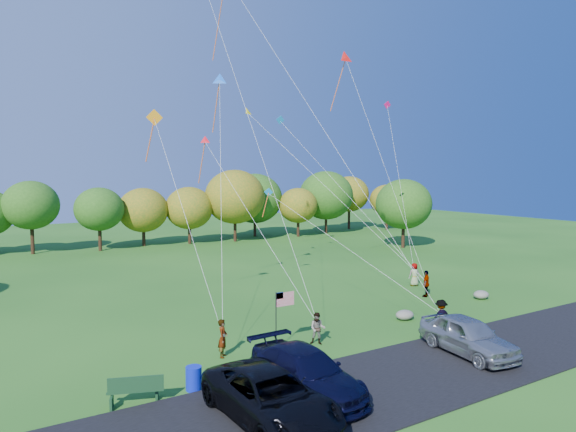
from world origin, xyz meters
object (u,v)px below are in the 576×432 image
flyer_a (223,338)px  trash_barrel (194,378)px  minivan_silver (468,336)px  flyer_d (426,284)px  flyer_b (318,329)px  park_bench (135,389)px  minivan_dark (270,397)px  flyer_c (441,316)px  flyer_e (414,274)px  minivan_navy (306,372)px

flyer_a → trash_barrel: flyer_a is taller
minivan_silver → flyer_d: flyer_d is taller
flyer_b → park_bench: bearing=-127.4°
minivan_dark → flyer_b: 7.88m
park_bench → flyer_c: bearing=20.2°
flyer_b → flyer_e: (13.17, 6.72, 0.06)m
flyer_a → flyer_b: size_ratio=1.11×
minivan_silver → flyer_a: 10.93m
flyer_d → flyer_e: (1.73, 2.77, -0.05)m
flyer_b → flyer_e: bearing=67.9°
minivan_navy → flyer_d: 17.18m
minivan_silver → flyer_b: 6.79m
trash_barrel → minivan_navy: bearing=-38.0°
minivan_navy → park_bench: minivan_navy is taller
flyer_a → flyer_e: flyer_a is taller
flyer_c → minivan_dark: bearing=29.0°
flyer_d → trash_barrel: bearing=-14.2°
park_bench → flyer_d: bearing=36.1°
flyer_c → flyer_d: size_ratio=0.99×
minivan_navy → trash_barrel: size_ratio=6.22×
minivan_navy → flyer_a: size_ratio=3.29×
flyer_a → flyer_c: (10.86, -2.71, 0.02)m
minivan_navy → flyer_e: minivan_navy is taller
flyer_b → park_bench: (-9.12, -1.90, -0.20)m
flyer_c → park_bench: (-15.44, -0.01, -0.30)m
minivan_dark → minivan_silver: size_ratio=1.17×
flyer_c → park_bench: flyer_c is taller
flyer_b → flyer_d: 12.10m
flyer_b → trash_barrel: 7.15m
minivan_silver → park_bench: 14.30m
minivan_dark → minivan_navy: bearing=24.4°
flyer_c → flyer_d: (5.11, 5.84, 0.01)m
flyer_b → flyer_c: size_ratio=0.88×
minivan_dark → flyer_d: flyer_d is taller
park_bench → trash_barrel: size_ratio=2.04×
minivan_dark → minivan_silver: 10.61m
minivan_dark → minivan_silver: bearing=1.6°
flyer_c → trash_barrel: 13.24m
flyer_a → flyer_c: size_ratio=0.98×
flyer_b → flyer_d: size_ratio=0.87×
minivan_dark → flyer_c: flyer_c is taller
flyer_b → flyer_e: size_ratio=0.93×
minivan_dark → flyer_e: (18.85, 12.18, -0.04)m
flyer_d → trash_barrel: (-18.35, -5.74, -0.43)m
minivan_dark → flyer_a: bearing=77.2°
flyer_e → trash_barrel: flyer_e is taller
flyer_d → flyer_c: bearing=17.3°
flyer_b → flyer_d: bearing=59.9°
minivan_navy → minivan_silver: (8.48, -0.31, 0.02)m
minivan_dark → minivan_silver: (10.58, 0.76, 0.04)m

